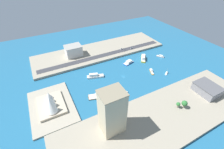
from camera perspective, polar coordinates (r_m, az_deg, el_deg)
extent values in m
plane|color=#23668E|center=(231.87, 4.23, -0.64)|extent=(440.00, 440.00, 0.00)
cube|color=#9E937F|center=(185.54, 18.28, -14.51)|extent=(70.00, 240.00, 3.57)
cube|color=#9E937F|center=(293.91, -4.36, 8.64)|extent=(70.00, 240.00, 3.57)
cube|color=#A89E89|center=(200.46, -21.31, -10.84)|extent=(72.30, 48.59, 2.00)
cube|color=#38383D|center=(276.94, -2.67, 7.23)|extent=(11.33, 228.00, 0.15)
cube|color=blue|center=(261.29, 6.07, 4.31)|extent=(13.08, 20.30, 1.64)
cone|color=blue|center=(254.93, 4.62, 3.48)|extent=(1.84, 1.84, 1.48)
cube|color=white|center=(260.86, 6.27, 4.83)|extent=(8.76, 10.72, 2.94)
cube|color=beige|center=(260.82, 6.08, 4.47)|extent=(12.55, 19.49, 0.10)
cube|color=orange|center=(246.60, 14.38, 0.95)|extent=(14.76, 8.87, 1.40)
cone|color=orange|center=(240.82, 14.88, -0.13)|extent=(1.65, 1.65, 1.26)
cube|color=white|center=(247.58, 14.28, 1.63)|extent=(6.28, 4.82, 2.11)
cube|color=beige|center=(246.17, 14.41, 1.09)|extent=(14.17, 8.51, 0.10)
cube|color=yellow|center=(277.01, 11.46, 5.88)|extent=(25.04, 21.41, 2.25)
cone|color=yellow|center=(289.00, 11.50, 7.28)|extent=(2.84, 2.84, 2.03)
cube|color=white|center=(273.34, 11.55, 6.29)|extent=(14.00, 12.21, 5.00)
cube|color=beige|center=(276.41, 11.49, 6.08)|extent=(24.04, 20.56, 0.10)
cube|color=#999EA3|center=(290.52, 17.35, 6.34)|extent=(13.09, 11.24, 1.48)
cone|color=#999EA3|center=(291.22, 16.02, 6.69)|extent=(1.86, 1.86, 1.33)
cube|color=white|center=(289.48, 17.61, 6.62)|extent=(6.64, 5.93, 2.45)
cube|color=beige|center=(290.14, 17.38, 6.47)|extent=(12.57, 10.79, 0.10)
cube|color=silver|center=(230.00, -6.13, -0.72)|extent=(13.59, 25.41, 2.62)
cone|color=silver|center=(230.90, -2.94, -0.35)|extent=(2.95, 2.95, 2.36)
cube|color=white|center=(227.92, -6.86, -0.15)|extent=(7.89, 13.23, 3.88)
cube|color=beige|center=(229.17, -6.15, -0.45)|extent=(13.05, 24.40, 0.10)
cube|color=brown|center=(199.93, -5.33, -7.95)|extent=(15.23, 25.01, 1.37)
cone|color=brown|center=(199.59, -8.79, -8.41)|extent=(1.52, 1.52, 1.24)
cube|color=white|center=(198.98, -4.24, -7.44)|extent=(10.63, 13.30, 2.08)
cube|color=beige|center=(199.41, -5.35, -7.80)|extent=(14.62, 24.01, 0.10)
cube|color=#1E284C|center=(205.49, 3.97, -6.28)|extent=(12.97, 11.39, 1.62)
cone|color=#1E284C|center=(203.93, 5.78, -6.82)|extent=(2.04, 2.04, 1.45)
cube|color=white|center=(204.64, 3.64, -5.82)|extent=(7.59, 6.90, 1.83)
cube|color=beige|center=(204.91, 3.98, -6.10)|extent=(12.45, 10.94, 0.10)
cube|color=white|center=(250.22, 19.42, 0.39)|extent=(7.29, 9.33, 1.06)
cone|color=white|center=(246.19, 19.14, -0.21)|extent=(1.32, 1.32, 0.96)
cube|color=white|center=(250.54, 19.54, 0.74)|extent=(3.71, 4.21, 1.24)
cube|color=beige|center=(249.89, 19.44, 0.49)|extent=(7.00, 8.96, 0.10)
cylinder|color=silver|center=(246.76, 19.65, 1.35)|extent=(0.24, 0.24, 9.94)
cube|color=gray|center=(230.40, 31.59, -4.64)|extent=(28.61, 23.29, 10.44)
cube|color=#59595C|center=(227.19, 32.04, -3.58)|extent=(29.75, 24.22, 0.80)
cube|color=#C6B793|center=(146.37, 0.03, -13.82)|extent=(18.01, 21.65, 49.20)
cube|color=gray|center=(127.89, 0.04, -6.77)|extent=(18.73, 22.51, 0.80)
cube|color=silver|center=(280.10, -14.00, 8.46)|extent=(21.61, 27.01, 17.03)
cube|color=#9D9992|center=(276.08, -14.27, 10.07)|extent=(22.48, 28.09, 0.80)
cylinder|color=black|center=(301.55, 7.40, 9.70)|extent=(0.28, 0.65, 0.64)
cylinder|color=black|center=(300.30, 7.60, 9.56)|extent=(0.28, 0.65, 0.64)
cylinder|color=black|center=(299.78, 6.90, 9.57)|extent=(0.28, 0.65, 0.64)
cylinder|color=black|center=(298.53, 7.10, 9.43)|extent=(0.28, 0.65, 0.64)
cube|color=#B7B7BC|center=(299.90, 7.25, 9.61)|extent=(2.20, 4.68, 0.79)
cube|color=#262D38|center=(299.44, 7.23, 9.73)|extent=(1.87, 2.65, 0.64)
cylinder|color=black|center=(293.81, 3.27, 9.18)|extent=(0.27, 0.65, 0.64)
cylinder|color=black|center=(295.05, 3.12, 9.31)|extent=(0.27, 0.65, 0.64)
cylinder|color=black|center=(295.24, 3.84, 9.30)|extent=(0.27, 0.65, 0.64)
cylinder|color=black|center=(296.47, 3.69, 9.44)|extent=(0.27, 0.65, 0.64)
cube|color=white|center=(294.98, 3.48, 9.37)|extent=(1.96, 4.73, 0.90)
cube|color=#262D38|center=(294.75, 3.53, 9.50)|extent=(1.68, 2.67, 0.53)
cylinder|color=black|center=(286.48, 4.81, 8.84)|extent=(0.18, 0.18, 5.50)
cube|color=black|center=(284.96, 4.84, 9.42)|extent=(0.36, 0.36, 1.00)
sphere|color=red|center=(284.80, 4.85, 9.48)|extent=(0.24, 0.24, 0.24)
sphere|color=yellow|center=(284.96, 4.84, 9.42)|extent=(0.24, 0.24, 0.24)
sphere|color=green|center=(285.12, 4.84, 9.35)|extent=(0.24, 0.24, 0.24)
cube|color=#BCAD93|center=(198.71, -21.47, -10.35)|extent=(39.33, 29.32, 3.00)
cone|color=white|center=(183.67, -21.58, -10.48)|extent=(14.76, 12.00, 19.32)
cone|color=white|center=(190.33, -21.89, -9.22)|extent=(13.20, 11.47, 15.81)
cone|color=white|center=(197.11, -22.12, -8.20)|extent=(11.88, 10.64, 11.75)
cone|color=white|center=(202.45, -22.34, -7.27)|extent=(10.43, 9.56, 9.43)
cylinder|color=brown|center=(198.74, 24.82, -10.53)|extent=(0.50, 0.50, 4.42)
sphere|color=#2D7233|center=(195.50, 25.18, -9.57)|extent=(6.40, 6.40, 6.40)
cylinder|color=brown|center=(196.17, 22.98, -10.74)|extent=(0.50, 0.50, 3.90)
sphere|color=#2D7233|center=(193.58, 23.24, -9.99)|extent=(4.52, 4.52, 4.52)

